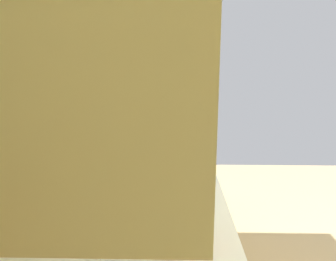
% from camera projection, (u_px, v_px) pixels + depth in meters
% --- Properties ---
extents(wall_back, '(4.18, 0.12, 2.67)m').
position_uv_depth(wall_back, '(112.00, 124.00, 1.82)').
color(wall_back, beige).
rests_on(wall_back, ground_plane).
extents(upper_cabinets, '(2.14, 0.35, 0.56)m').
position_uv_depth(upper_cabinets, '(146.00, 51.00, 1.38)').
color(upper_cabinets, '#DFC274').
extents(oven_range, '(0.65, 0.63, 1.08)m').
position_uv_depth(oven_range, '(176.00, 171.00, 3.59)').
color(oven_range, '#B7BABF').
rests_on(oven_range, ground_plane).
extents(microwave, '(0.47, 0.36, 0.34)m').
position_uv_depth(microwave, '(171.00, 150.00, 2.25)').
color(microwave, white).
rests_on(microwave, counter_run).
extents(kettle, '(0.21, 0.15, 0.15)m').
position_uv_depth(kettle, '(180.00, 232.00, 1.37)').
color(kettle, red).
rests_on(kettle, counter_run).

